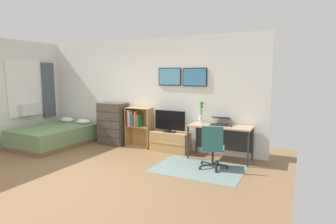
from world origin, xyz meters
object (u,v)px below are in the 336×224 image
(television, at_px, (170,122))
(wine_glass, at_px, (200,118))
(office_chair, at_px, (213,146))
(laptop, at_px, (220,121))
(tv_stand, at_px, (170,142))
(bed, at_px, (55,136))
(computer_mouse, at_px, (231,126))
(bamboo_vase, at_px, (201,113))
(desk, at_px, (221,131))
(dresser, at_px, (113,123))
(bookshelf, at_px, (137,123))

(television, relative_size, wine_glass, 4.28)
(office_chair, height_order, laptop, laptop)
(tv_stand, bearing_deg, bed, -165.41)
(tv_stand, bearing_deg, computer_mouse, -4.22)
(bed, xyz_separation_m, television, (2.96, 0.75, 0.48))
(computer_mouse, xyz_separation_m, bamboo_vase, (-0.72, 0.19, 0.21))
(computer_mouse, bearing_deg, office_chair, -105.01)
(desk, relative_size, bamboo_vase, 2.80)
(office_chair, distance_m, wine_glass, 0.90)
(bed, xyz_separation_m, dresser, (1.30, 0.76, 0.30))
(tv_stand, bearing_deg, desk, -0.59)
(bookshelf, bearing_deg, television, -4.33)
(dresser, bearing_deg, bed, -149.82)
(tv_stand, relative_size, computer_mouse, 8.84)
(wine_glass, bearing_deg, television, 170.40)
(bed, height_order, bamboo_vase, bamboo_vase)
(bed, xyz_separation_m, office_chair, (4.24, -0.01, 0.21))
(television, height_order, wine_glass, television)
(bookshelf, height_order, bamboo_vase, bamboo_vase)
(office_chair, relative_size, bamboo_vase, 1.81)
(bookshelf, xyz_separation_m, bamboo_vase, (1.70, 0.03, 0.37))
(bed, bearing_deg, office_chair, 1.49)
(dresser, relative_size, tv_stand, 1.19)
(television, bearing_deg, wine_glass, -9.60)
(desk, bearing_deg, tv_stand, 179.41)
(bed, height_order, bookshelf, bookshelf)
(bed, distance_m, tv_stand, 3.06)
(tv_stand, distance_m, wine_glass, 1.03)
(office_chair, relative_size, laptop, 1.88)
(bookshelf, bearing_deg, office_chair, -20.46)
(tv_stand, distance_m, computer_mouse, 1.55)
(dresser, distance_m, bookshelf, 0.71)
(dresser, height_order, desk, dresser)
(desk, distance_m, bamboo_vase, 0.62)
(tv_stand, distance_m, office_chair, 1.52)
(laptop, bearing_deg, bookshelf, 174.45)
(bookshelf, xyz_separation_m, office_chair, (2.24, -0.84, -0.14))
(laptop, bearing_deg, bamboo_vase, 167.20)
(bookshelf, xyz_separation_m, tv_stand, (0.96, -0.05, -0.36))
(dresser, height_order, tv_stand, dresser)
(bookshelf, relative_size, laptop, 2.17)
(office_chair, xyz_separation_m, computer_mouse, (0.18, 0.68, 0.30))
(desk, xyz_separation_m, bamboo_vase, (-0.49, 0.10, 0.36))
(tv_stand, distance_m, bamboo_vase, 1.05)
(laptop, bearing_deg, tv_stand, 176.18)
(bed, height_order, computer_mouse, computer_mouse)
(desk, bearing_deg, bed, -169.76)
(computer_mouse, distance_m, wine_glass, 0.68)
(tv_stand, relative_size, office_chair, 1.07)
(television, bearing_deg, tv_stand, 90.00)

